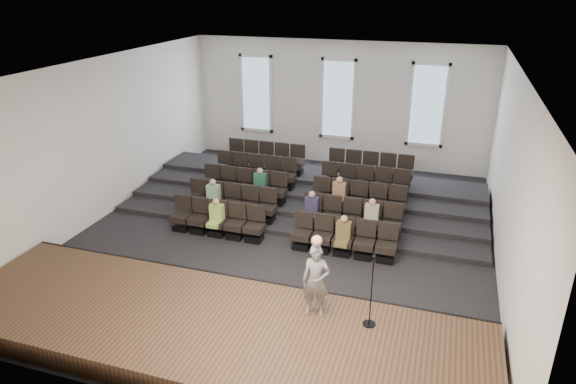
# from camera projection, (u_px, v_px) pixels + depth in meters

# --- Properties ---
(ground) EXTENTS (14.00, 14.00, 0.00)m
(ground) POSITION_uv_depth(u_px,v_px,m) (284.00, 235.00, 15.50)
(ground) COLOR black
(ground) RESTS_ON ground
(ceiling) EXTENTS (12.00, 14.00, 0.02)m
(ceiling) POSITION_uv_depth(u_px,v_px,m) (283.00, 67.00, 13.58)
(ceiling) COLOR white
(ceiling) RESTS_ON ground
(wall_back) EXTENTS (12.00, 0.04, 5.00)m
(wall_back) POSITION_uv_depth(u_px,v_px,m) (338.00, 104.00, 20.72)
(wall_back) COLOR silver
(wall_back) RESTS_ON ground
(wall_front) EXTENTS (12.00, 0.04, 5.00)m
(wall_front) POSITION_uv_depth(u_px,v_px,m) (150.00, 288.00, 8.37)
(wall_front) COLOR silver
(wall_front) RESTS_ON ground
(wall_left) EXTENTS (0.04, 14.00, 5.00)m
(wall_left) POSITION_uv_depth(u_px,v_px,m) (103.00, 138.00, 16.24)
(wall_left) COLOR silver
(wall_left) RESTS_ON ground
(wall_right) EXTENTS (0.04, 14.00, 5.00)m
(wall_right) POSITION_uv_depth(u_px,v_px,m) (512.00, 180.00, 12.85)
(wall_right) COLOR silver
(wall_right) RESTS_ON ground
(stage) EXTENTS (11.80, 3.60, 0.50)m
(stage) POSITION_uv_depth(u_px,v_px,m) (209.00, 330.00, 10.92)
(stage) COLOR #4C3A20
(stage) RESTS_ON ground
(stage_lip) EXTENTS (11.80, 0.06, 0.52)m
(stage_lip) POSITION_uv_depth(u_px,v_px,m) (241.00, 286.00, 12.48)
(stage_lip) COLOR black
(stage_lip) RESTS_ON ground
(risers) EXTENTS (11.80, 4.80, 0.60)m
(risers) POSITION_uv_depth(u_px,v_px,m) (312.00, 191.00, 18.22)
(risers) COLOR black
(risers) RESTS_ON ground
(seating_rows) EXTENTS (6.80, 4.70, 1.67)m
(seating_rows) POSITION_uv_depth(u_px,v_px,m) (299.00, 196.00, 16.60)
(seating_rows) COLOR black
(seating_rows) RESTS_ON ground
(windows) EXTENTS (8.44, 0.10, 3.24)m
(windows) POSITION_uv_depth(u_px,v_px,m) (338.00, 99.00, 20.58)
(windows) COLOR white
(windows) RESTS_ON wall_back
(audience) EXTENTS (5.45, 2.64, 1.10)m
(audience) POSITION_uv_depth(u_px,v_px,m) (292.00, 205.00, 15.55)
(audience) COLOR #A1CB51
(audience) RESTS_ON seating_rows
(speaker) EXTENTS (0.62, 0.43, 1.62)m
(speaker) POSITION_uv_depth(u_px,v_px,m) (316.00, 281.00, 10.76)
(speaker) COLOR slate
(speaker) RESTS_ON stage
(mic_stand) EXTENTS (0.28, 0.28, 1.65)m
(mic_stand) POSITION_uv_depth(u_px,v_px,m) (370.00, 305.00, 10.51)
(mic_stand) COLOR black
(mic_stand) RESTS_ON stage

